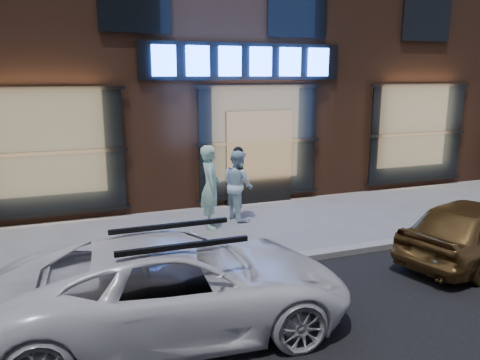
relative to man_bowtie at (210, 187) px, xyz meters
The scene contains 7 objects.
ground 3.10m from the man_bowtie, 53.35° to the right, with size 90.00×90.00×0.00m, color slate.
curb 3.09m from the man_bowtie, 53.35° to the right, with size 60.00×0.25×0.12m, color gray.
storefront_building 7.25m from the man_bowtie, 72.49° to the left, with size 30.20×8.28×10.30m.
man_bowtie is the anchor object (origin of this frame).
man_cap 0.87m from the man_bowtie, 26.23° to the left, with size 0.79×0.62×1.63m, color white.
white_suv 4.26m from the man_bowtie, 112.27° to the right, with size 2.09×4.52×1.26m, color white.
gold_sedan 5.21m from the man_bowtie, 41.38° to the right, with size 1.36×3.39×1.16m, color brown.
Camera 1 is at (-4.54, -7.07, 3.28)m, focal length 35.00 mm.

